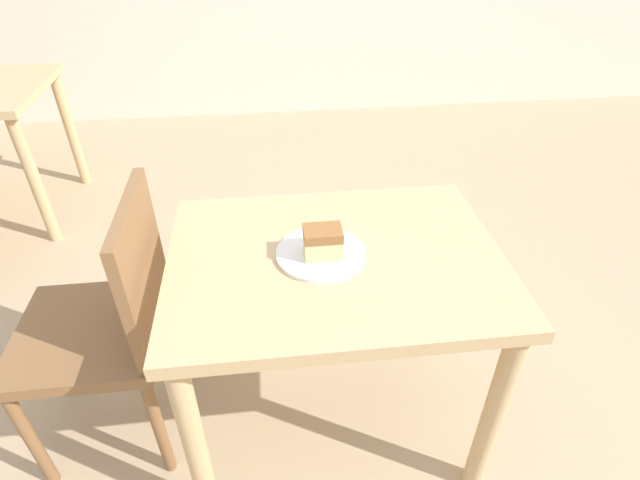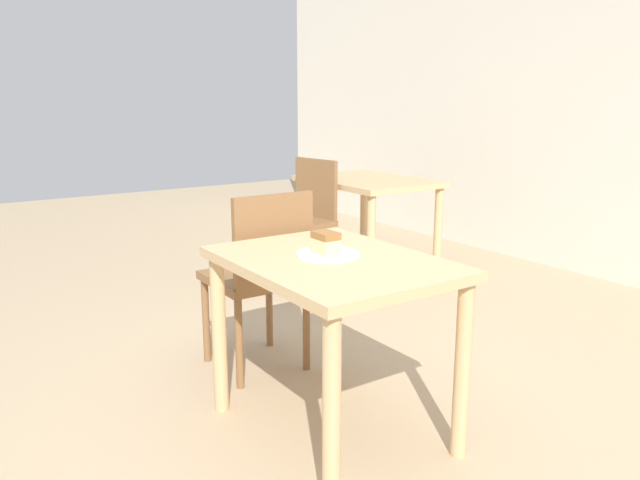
% 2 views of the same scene
% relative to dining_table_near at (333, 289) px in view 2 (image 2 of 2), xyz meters
% --- Properties ---
extents(ground_plane, '(14.00, 14.00, 0.00)m').
position_rel_dining_table_near_xyz_m(ground_plane, '(0.15, -0.10, -0.60)').
color(ground_plane, tan).
extents(dining_table_near, '(0.92, 0.68, 0.72)m').
position_rel_dining_table_near_xyz_m(dining_table_near, '(0.00, 0.00, 0.00)').
color(dining_table_near, tan).
rests_on(dining_table_near, ground_plane).
extents(dining_table_far, '(0.97, 0.72, 0.72)m').
position_rel_dining_table_near_xyz_m(dining_table_far, '(-1.75, 1.56, 0.01)').
color(dining_table_far, tan).
rests_on(dining_table_far, ground_plane).
extents(chair_near_window, '(0.43, 0.43, 0.89)m').
position_rel_dining_table_near_xyz_m(chair_near_window, '(-0.66, 0.05, -0.10)').
color(chair_near_window, brown).
rests_on(chair_near_window, ground_plane).
extents(chair_far_corner, '(0.49, 0.49, 0.89)m').
position_rel_dining_table_near_xyz_m(chair_far_corner, '(-1.76, 0.99, -0.10)').
color(chair_far_corner, brown).
rests_on(chair_far_corner, ground_plane).
extents(plate, '(0.25, 0.25, 0.01)m').
position_rel_dining_table_near_xyz_m(plate, '(-0.04, 0.01, 0.13)').
color(plate, white).
rests_on(plate, dining_table_near).
extents(cake_slice, '(0.10, 0.07, 0.08)m').
position_rel_dining_table_near_xyz_m(cake_slice, '(-0.04, -0.01, 0.18)').
color(cake_slice, '#E5CC89').
rests_on(cake_slice, plate).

